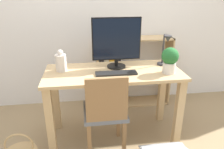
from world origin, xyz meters
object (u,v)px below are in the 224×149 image
monitor (116,41)px  potted_plant (170,59)px  chair (105,111)px  vase (61,62)px  desk_lamp (165,48)px  bookshelf (119,75)px  keyboard (116,73)px

monitor → potted_plant: size_ratio=2.02×
potted_plant → chair: (-0.63, -0.12, -0.44)m
vase → desk_lamp: (1.04, -0.02, 0.11)m
chair → bookshelf: size_ratio=0.86×
monitor → vase: bearing=-176.2°
desk_lamp → monitor: bearing=173.8°
monitor → bookshelf: 0.85m
monitor → chair: bearing=-113.5°
vase → bookshelf: size_ratio=0.22×
potted_plant → desk_lamp: bearing=83.9°
monitor → chair: monitor is taller
desk_lamp → chair: desk_lamp is taller
keyboard → vase: (-0.52, 0.16, 0.08)m
desk_lamp → chair: size_ratio=0.39×
keyboard → potted_plant: (0.50, -0.04, 0.13)m
desk_lamp → chair: 0.87m
keyboard → desk_lamp: desk_lamp is taller
monitor → vase: monitor is taller
chair → bookshelf: bearing=66.0°
desk_lamp → potted_plant: size_ratio=1.33×
keyboard → bookshelf: (0.16, 0.78, -0.33)m
desk_lamp → bookshelf: bearing=119.5°
chair → desk_lamp: bearing=17.9°
desk_lamp → keyboard: bearing=-164.9°
monitor → desk_lamp: size_ratio=1.52×
bookshelf → desk_lamp: bearing=-60.5°
potted_plant → bookshelf: 1.00m
keyboard → bookshelf: size_ratio=0.40×
vase → chair: size_ratio=0.25×
desk_lamp → chair: bearing=-154.8°
chair → potted_plant: bearing=3.7°
keyboard → potted_plant: 0.52m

